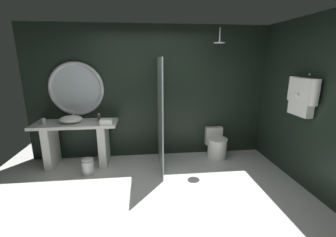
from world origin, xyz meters
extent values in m
plane|color=silver|center=(0.00, 0.00, 0.00)|extent=(5.76, 5.76, 0.00)
cube|color=black|center=(0.00, 1.90, 1.30)|extent=(4.80, 0.10, 2.60)
cube|color=black|center=(2.35, 0.76, 1.30)|extent=(0.10, 2.47, 2.60)
cube|color=silver|center=(-1.42, 1.54, 0.81)|extent=(1.49, 0.59, 0.05)
cube|color=silver|center=(-1.90, 1.54, 0.39)|extent=(0.14, 0.50, 0.78)
cube|color=silver|center=(-0.94, 1.54, 0.39)|extent=(0.14, 0.50, 0.78)
ellipsoid|color=white|center=(-1.49, 1.52, 0.90)|extent=(0.41, 0.34, 0.13)
cylinder|color=#B7B7BC|center=(-1.49, 1.67, 0.94)|extent=(0.02, 0.02, 0.22)
cylinder|color=#B7B7BC|center=(-1.49, 1.62, 1.04)|extent=(0.02, 0.10, 0.02)
cylinder|color=silver|center=(-1.96, 1.48, 0.89)|extent=(0.08, 0.08, 0.11)
cylinder|color=#3D3323|center=(-1.00, 1.57, 0.90)|extent=(0.07, 0.07, 0.13)
cylinder|color=#B7B7BC|center=(-1.00, 1.57, 0.97)|extent=(0.04, 0.04, 0.02)
torus|color=#B7B7BC|center=(-1.42, 1.81, 1.41)|extent=(1.02, 0.07, 1.02)
cylinder|color=#B2BCC1|center=(-1.42, 1.82, 1.41)|extent=(0.91, 0.01, 0.91)
cube|color=silver|center=(0.12, 1.29, 1.00)|extent=(0.02, 1.12, 2.00)
cylinder|color=#B7B7BC|center=(1.21, 1.51, 2.37)|extent=(0.02, 0.02, 0.25)
cylinder|color=#B7B7BC|center=(1.21, 1.51, 2.24)|extent=(0.20, 0.20, 0.02)
sphere|color=#B7B7BC|center=(2.28, 0.51, 1.74)|extent=(0.04, 0.04, 0.04)
cube|color=white|center=(2.21, 0.51, 1.41)|extent=(0.12, 0.44, 0.57)
cylinder|color=white|center=(2.21, 0.27, 1.51)|extent=(0.13, 0.13, 0.37)
cylinder|color=white|center=(2.21, 0.76, 1.51)|extent=(0.13, 0.13, 0.37)
sphere|color=white|center=(2.13, 0.51, 1.43)|extent=(0.07, 0.07, 0.07)
cylinder|color=white|center=(1.29, 1.53, 0.20)|extent=(0.38, 0.38, 0.40)
ellipsoid|color=white|center=(1.29, 1.53, 0.41)|extent=(0.40, 0.44, 0.02)
cube|color=white|center=(1.29, 1.80, 0.39)|extent=(0.35, 0.16, 0.37)
cylinder|color=#B7B7BC|center=(-1.17, 1.12, 0.12)|extent=(0.20, 0.20, 0.25)
ellipsoid|color=#B7B7BC|center=(-1.17, 1.12, 0.27)|extent=(0.20, 0.20, 0.06)
cube|color=white|center=(-0.84, 1.34, 0.88)|extent=(0.22, 0.15, 0.09)
camera|label=1|loc=(-0.18, -2.65, 1.97)|focal=24.36mm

